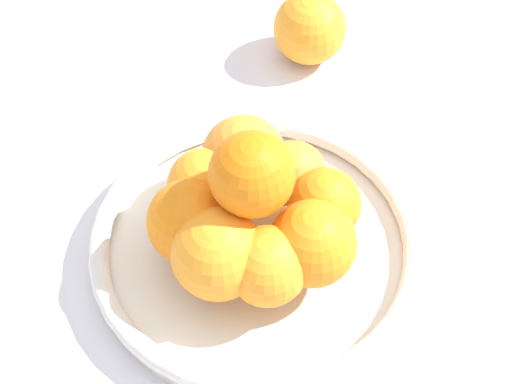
% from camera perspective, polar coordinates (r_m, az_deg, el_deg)
% --- Properties ---
extents(ground_plane, '(4.00, 4.00, 0.00)m').
position_cam_1_polar(ground_plane, '(0.83, 0.00, -4.39)').
color(ground_plane, silver).
extents(fruit_bowl, '(0.32, 0.32, 0.04)m').
position_cam_1_polar(fruit_bowl, '(0.82, 0.00, -3.69)').
color(fruit_bowl, silver).
rests_on(fruit_bowl, ground_plane).
extents(orange_pile, '(0.19, 0.19, 0.14)m').
position_cam_1_polar(orange_pile, '(0.77, -0.25, -1.23)').
color(orange_pile, orange).
rests_on(orange_pile, fruit_bowl).
extents(stray_orange, '(0.08, 0.08, 0.08)m').
position_cam_1_polar(stray_orange, '(0.99, 3.61, 10.85)').
color(stray_orange, orange).
rests_on(stray_orange, ground_plane).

